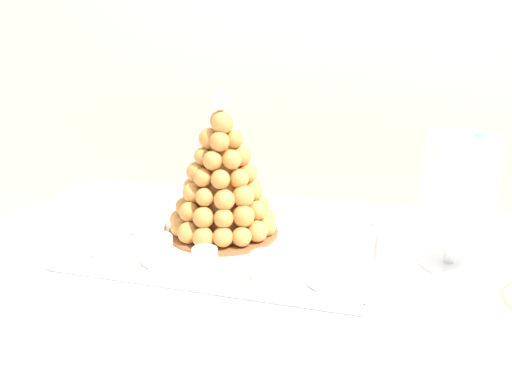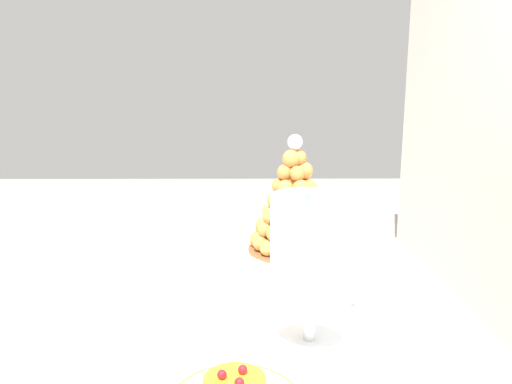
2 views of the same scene
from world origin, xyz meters
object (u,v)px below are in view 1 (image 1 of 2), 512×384
(croquembouche, at_px, (222,182))
(dessert_cup_mid_right, at_px, (264,266))
(serving_tray, at_px, (229,244))
(creme_brulee_ramekin, at_px, (149,225))
(macaron_goblet, at_px, (458,186))
(wine_glass, at_px, (226,172))
(dessert_cup_centre, at_px, (205,261))
(dessert_cup_mid_left, at_px, (158,251))
(dessert_cup_right, at_px, (323,273))
(dessert_cup_left, at_px, (103,244))

(croquembouche, xyz_separation_m, dessert_cup_mid_right, (0.15, -0.18, -0.10))
(serving_tray, bearing_deg, creme_brulee_ramekin, 174.80)
(creme_brulee_ramekin, distance_m, macaron_goblet, 0.68)
(wine_glass, bearing_deg, macaron_goblet, -11.44)
(dessert_cup_centre, bearing_deg, croquembouche, 98.58)
(dessert_cup_mid_left, height_order, creme_brulee_ramekin, dessert_cup_mid_left)
(dessert_cup_right, relative_size, macaron_goblet, 0.18)
(creme_brulee_ramekin, bearing_deg, dessert_cup_centre, -38.22)
(dessert_cup_left, relative_size, macaron_goblet, 0.18)
(dessert_cup_left, bearing_deg, wine_glass, 55.53)
(dessert_cup_left, distance_m, creme_brulee_ramekin, 0.15)
(creme_brulee_ramekin, distance_m, wine_glass, 0.22)
(dessert_cup_left, xyz_separation_m, wine_glass, (0.18, 0.27, 0.10))
(dessert_cup_left, height_order, dessert_cup_right, same)
(dessert_cup_left, bearing_deg, dessert_cup_right, -0.74)
(dessert_cup_centre, xyz_separation_m, dessert_cup_right, (0.23, 0.01, 0.00))
(wine_glass, bearing_deg, serving_tray, -69.15)
(serving_tray, distance_m, macaron_goblet, 0.49)
(dessert_cup_centre, xyz_separation_m, macaron_goblet, (0.46, 0.18, 0.14))
(creme_brulee_ramekin, height_order, wine_glass, wine_glass)
(croquembouche, bearing_deg, dessert_cup_mid_right, -51.42)
(dessert_cup_right, bearing_deg, macaron_goblet, 35.59)
(serving_tray, xyz_separation_m, wine_glass, (-0.05, 0.14, 0.12))
(serving_tray, relative_size, dessert_cup_mid_left, 9.95)
(creme_brulee_ramekin, bearing_deg, serving_tray, -5.20)
(dessert_cup_mid_right, distance_m, macaron_goblet, 0.41)
(dessert_cup_centre, distance_m, dessert_cup_mid_right, 0.12)
(dessert_cup_left, distance_m, dessert_cup_mid_left, 0.13)
(serving_tray, bearing_deg, dessert_cup_right, -29.96)
(dessert_cup_mid_left, bearing_deg, wine_glass, 78.44)
(dessert_cup_left, distance_m, wine_glass, 0.34)
(creme_brulee_ramekin, bearing_deg, dessert_cup_left, -101.84)
(creme_brulee_ramekin, relative_size, wine_glass, 0.48)
(creme_brulee_ramekin, xyz_separation_m, wine_glass, (0.15, 0.12, 0.11))
(dessert_cup_centre, relative_size, dessert_cup_mid_right, 0.98)
(dessert_cup_centre, relative_size, dessert_cup_right, 0.95)
(croquembouche, xyz_separation_m, dessert_cup_mid_left, (-0.08, -0.18, -0.10))
(croquembouche, distance_m, dessert_cup_centre, 0.22)
(dessert_cup_left, distance_m, macaron_goblet, 0.73)
(croquembouche, xyz_separation_m, dessert_cup_centre, (0.03, -0.19, -0.10))
(dessert_cup_mid_right, relative_size, macaron_goblet, 0.18)
(dessert_cup_centre, bearing_deg, serving_tray, 89.27)
(dessert_cup_left, bearing_deg, dessert_cup_centre, -4.22)
(dessert_cup_mid_left, bearing_deg, croquembouche, 66.49)
(dessert_cup_mid_left, height_order, dessert_cup_centre, dessert_cup_mid_left)
(dessert_cup_left, distance_m, dessert_cup_centre, 0.23)
(dessert_cup_right, xyz_separation_m, macaron_goblet, (0.23, 0.17, 0.14))
(serving_tray, height_order, macaron_goblet, macaron_goblet)
(dessert_cup_mid_left, relative_size, dessert_cup_right, 1.19)
(dessert_cup_right, height_order, macaron_goblet, macaron_goblet)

